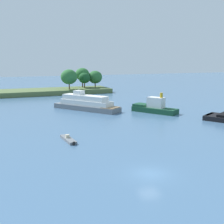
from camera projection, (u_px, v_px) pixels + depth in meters
The scene contains 6 objects.
ground_plane at pixel (150, 174), 33.73m from camera, with size 400.00×400.00×0.00m, color #476B8E.
treeline_island at pixel (38, 87), 109.15m from camera, with size 65.07×14.69×9.57m.
tugboat at pixel (154, 107), 72.11m from camera, with size 9.02×11.70×5.06m.
small_motorboat at pixel (68, 139), 47.26m from camera, with size 1.58×5.70×0.93m.
white_riverboat at pixel (86, 103), 75.69m from camera, with size 14.41×18.18×6.36m.
fishing_skiff at pixel (156, 102), 87.56m from camera, with size 5.82×4.31×0.87m.
Camera 1 is at (-16.13, -27.84, 13.20)m, focal length 46.39 mm.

